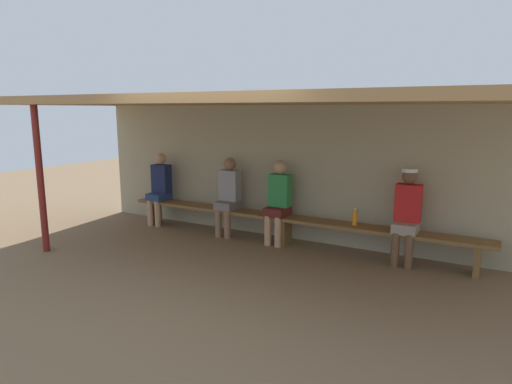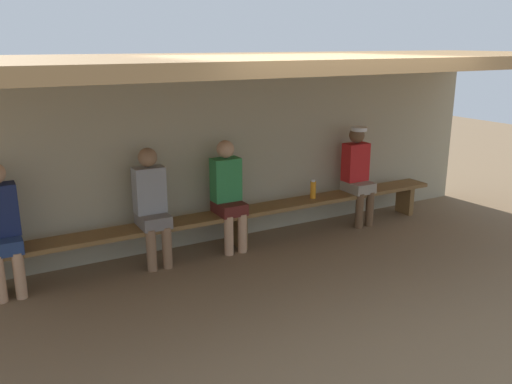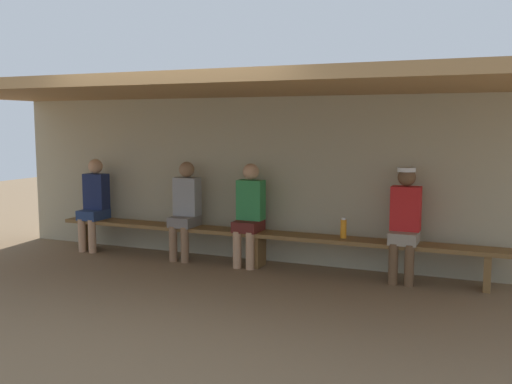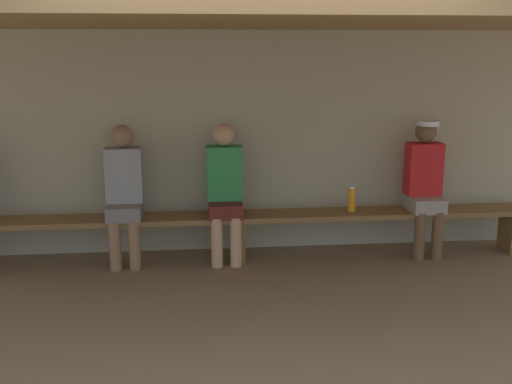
# 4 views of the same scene
# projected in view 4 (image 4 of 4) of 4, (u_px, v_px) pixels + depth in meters

# --- Properties ---
(ground_plane) EXTENTS (24.00, 24.00, 0.00)m
(ground_plane) POSITION_uv_depth(u_px,v_px,m) (256.00, 331.00, 4.40)
(ground_plane) COLOR brown
(back_wall) EXTENTS (8.00, 0.20, 2.20)m
(back_wall) POSITION_uv_depth(u_px,v_px,m) (236.00, 142.00, 6.08)
(back_wall) COLOR tan
(back_wall) RESTS_ON ground
(dugout_roof) EXTENTS (8.00, 2.80, 0.12)m
(dugout_roof) POSITION_uv_depth(u_px,v_px,m) (247.00, 16.00, 4.55)
(dugout_roof) COLOR #9E7547
(dugout_roof) RESTS_ON back_wall
(bench) EXTENTS (6.00, 0.36, 0.46)m
(bench) POSITION_uv_depth(u_px,v_px,m) (240.00, 222.00, 5.81)
(bench) COLOR brown
(bench) RESTS_ON ground
(player_in_red) EXTENTS (0.34, 0.42, 1.34)m
(player_in_red) POSITION_uv_depth(u_px,v_px,m) (124.00, 190.00, 5.63)
(player_in_red) COLOR slate
(player_in_red) RESTS_ON ground
(player_shirtless_tan) EXTENTS (0.34, 0.42, 1.34)m
(player_shirtless_tan) POSITION_uv_depth(u_px,v_px,m) (225.00, 187.00, 5.72)
(player_shirtless_tan) COLOR #591E19
(player_shirtless_tan) RESTS_ON ground
(player_with_sunglasses) EXTENTS (0.34, 0.42, 1.34)m
(player_with_sunglasses) POSITION_uv_depth(u_px,v_px,m) (425.00, 181.00, 5.91)
(player_with_sunglasses) COLOR gray
(player_with_sunglasses) RESTS_ON ground
(water_bottle_orange) EXTENTS (0.07, 0.07, 0.25)m
(water_bottle_orange) POSITION_uv_depth(u_px,v_px,m) (352.00, 199.00, 5.89)
(water_bottle_orange) COLOR orange
(water_bottle_orange) RESTS_ON bench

